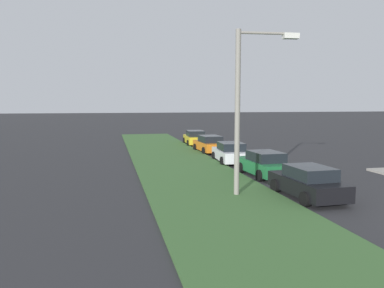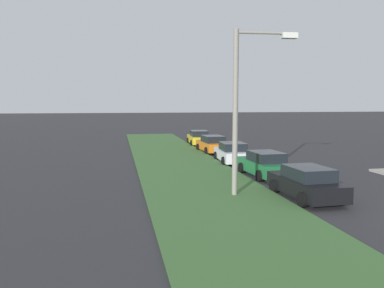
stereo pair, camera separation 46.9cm
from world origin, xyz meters
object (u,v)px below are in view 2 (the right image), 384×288
at_px(parked_car_yellow, 199,138).
at_px(streetlight, 243,100).
at_px(parked_car_green, 265,164).
at_px(parked_car_white, 232,153).
at_px(parked_car_orange, 212,144).
at_px(parked_car_black, 306,183).

bearing_deg(parked_car_yellow, streetlight, 176.26).
distance_m(parked_car_green, streetlight, 6.43).
height_order(parked_car_white, parked_car_yellow, same).
distance_m(parked_car_orange, parked_car_yellow, 6.07).
xyz_separation_m(parked_car_white, parked_car_orange, (5.82, 0.02, 0.00)).
height_order(parked_car_white, parked_car_orange, same).
bearing_deg(parked_car_white, streetlight, 169.06).
distance_m(parked_car_white, parked_car_yellow, 11.89).
relative_size(parked_car_white, streetlight, 0.59).
xyz_separation_m(parked_car_black, parked_car_white, (10.63, 0.25, 0.00)).
bearing_deg(parked_car_black, parked_car_white, -1.35).
bearing_deg(parked_car_yellow, parked_car_orange, -177.72).
bearing_deg(streetlight, parked_car_green, -32.60).
distance_m(parked_car_green, parked_car_orange, 11.15).
bearing_deg(parked_car_orange, parked_car_black, 177.91).
bearing_deg(parked_car_white, parked_car_black, -175.46).
distance_m(parked_car_green, parked_car_yellow, 17.22).
bearing_deg(parked_car_green, streetlight, 144.14).
xyz_separation_m(parked_car_green, streetlight, (-4.44, 2.84, 3.67)).
distance_m(parked_car_white, parked_car_orange, 5.82).
height_order(parked_car_yellow, streetlight, streetlight).
relative_size(parked_car_green, parked_car_yellow, 1.00).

